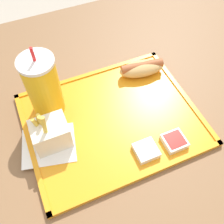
% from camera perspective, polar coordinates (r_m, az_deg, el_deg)
% --- Properties ---
extents(ground_plane, '(8.00, 8.00, 0.00)m').
position_cam_1_polar(ground_plane, '(1.37, 1.80, -19.19)').
color(ground_plane, '#ADA393').
extents(dining_table, '(1.47, 1.09, 0.74)m').
position_cam_1_polar(dining_table, '(1.02, 2.35, -13.49)').
color(dining_table, brown).
rests_on(dining_table, ground_plane).
extents(food_tray, '(0.44, 0.35, 0.01)m').
position_cam_1_polar(food_tray, '(0.68, 0.00, -1.67)').
color(food_tray, orange).
rests_on(food_tray, dining_table).
extents(paper_napkin, '(0.15, 0.13, 0.00)m').
position_cam_1_polar(paper_napkin, '(0.66, -13.61, -7.03)').
color(paper_napkin, white).
rests_on(paper_napkin, food_tray).
extents(soda_cup, '(0.08, 0.08, 0.21)m').
position_cam_1_polar(soda_cup, '(0.66, -14.75, 5.44)').
color(soda_cup, gold).
rests_on(soda_cup, food_tray).
extents(hot_dog_far, '(0.14, 0.07, 0.04)m').
position_cam_1_polar(hot_dog_far, '(0.77, 6.51, 9.50)').
color(hot_dog_far, tan).
rests_on(hot_dog_far, food_tray).
extents(fries_carton, '(0.08, 0.07, 0.12)m').
position_cam_1_polar(fries_carton, '(0.63, -13.22, -4.62)').
color(fries_carton, silver).
rests_on(fries_carton, food_tray).
extents(sauce_cup_mayo, '(0.05, 0.05, 0.02)m').
position_cam_1_polar(sauce_cup_mayo, '(0.63, 7.74, -8.14)').
color(sauce_cup_mayo, silver).
rests_on(sauce_cup_mayo, food_tray).
extents(sauce_cup_ketchup, '(0.05, 0.05, 0.02)m').
position_cam_1_polar(sauce_cup_ketchup, '(0.65, 13.44, -6.14)').
color(sauce_cup_ketchup, silver).
rests_on(sauce_cup_ketchup, food_tray).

